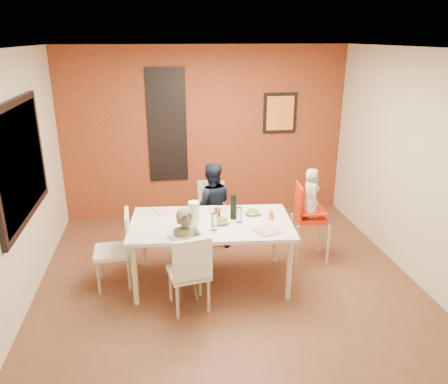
{
  "coord_description": "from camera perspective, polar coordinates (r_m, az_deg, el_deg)",
  "views": [
    {
      "loc": [
        -0.75,
        -4.57,
        2.82
      ],
      "look_at": [
        0.0,
        0.3,
        1.05
      ],
      "focal_mm": 35.0,
      "sensor_mm": 36.0,
      "label": 1
    }
  ],
  "objects": [
    {
      "name": "ground",
      "position": [
        5.42,
        0.49,
        -11.59
      ],
      "size": [
        4.5,
        4.5,
        0.0
      ],
      "primitive_type": "plane",
      "color": "brown",
      "rests_on": "ground"
    },
    {
      "name": "dining_table",
      "position": [
        5.1,
        -1.7,
        -4.66
      ],
      "size": [
        1.95,
        1.2,
        0.78
      ],
      "rotation": [
        0.0,
        0.0,
        -0.09
      ],
      "color": "silver",
      "rests_on": "ground"
    },
    {
      "name": "paper_towel_roll",
      "position": [
        4.94,
        -3.95,
        -2.86
      ],
      "size": [
        0.13,
        0.13,
        0.29
      ],
      "primitive_type": "cylinder",
      "color": "white",
      "rests_on": "dining_table"
    },
    {
      "name": "plate_far_mid",
      "position": [
        5.41,
        -0.72,
        -2.31
      ],
      "size": [
        0.29,
        0.29,
        0.01
      ],
      "primitive_type": "cube",
      "rotation": [
        0.0,
        0.0,
        -0.19
      ],
      "color": "silver",
      "rests_on": "dining_table"
    },
    {
      "name": "ceiling",
      "position": [
        4.63,
        0.59,
        18.29
      ],
      "size": [
        4.5,
        4.5,
        0.02
      ],
      "primitive_type": "cube",
      "color": "white",
      "rests_on": "wall_back"
    },
    {
      "name": "glassblock_surround",
      "position": [
        6.9,
        -7.43,
        8.59
      ],
      "size": [
        0.6,
        0.03,
        1.76
      ],
      "primitive_type": "cube",
      "color": "black",
      "rests_on": "wall_back"
    },
    {
      "name": "chair_near",
      "position": [
        4.66,
        -4.43,
        -10.11
      ],
      "size": [
        0.48,
        0.48,
        0.9
      ],
      "rotation": [
        0.0,
        0.0,
        3.32
      ],
      "color": "white",
      "rests_on": "ground"
    },
    {
      "name": "wine_bottle",
      "position": [
        5.12,
        1.24,
        -1.92
      ],
      "size": [
        0.08,
        0.08,
        0.3
      ],
      "primitive_type": "cylinder",
      "color": "black",
      "rests_on": "dining_table"
    },
    {
      "name": "wall_right",
      "position": [
        5.66,
        23.69,
        3.02
      ],
      "size": [
        0.02,
        4.5,
        2.7
      ],
      "primitive_type": "cube",
      "color": "beige",
      "rests_on": "ground"
    },
    {
      "name": "sippy_cup",
      "position": [
        5.16,
        6.19,
        -3.02
      ],
      "size": [
        0.06,
        0.06,
        0.1
      ],
      "primitive_type": "cylinder",
      "color": "orange",
      "rests_on": "dining_table"
    },
    {
      "name": "toddler",
      "position": [
        5.66,
        11.28,
        -0.1
      ],
      "size": [
        0.21,
        0.31,
        0.64
      ],
      "primitive_type": "imported",
      "rotation": [
        0.0,
        0.0,
        1.56
      ],
      "color": "beige",
      "rests_on": "high_chair"
    },
    {
      "name": "wall_left",
      "position": [
        5.03,
        -25.68,
        0.76
      ],
      "size": [
        0.02,
        4.5,
        2.7
      ],
      "primitive_type": "cube",
      "color": "beige",
      "rests_on": "ground"
    },
    {
      "name": "plate_far_left",
      "position": [
        5.41,
        -7.67,
        -2.51
      ],
      "size": [
        0.28,
        0.28,
        0.01
      ],
      "primitive_type": "cube",
      "rotation": [
        0.0,
        0.0,
        0.33
      ],
      "color": "white",
      "rests_on": "dining_table"
    },
    {
      "name": "art_print_canvas",
      "position": [
        7.13,
        7.35,
        10.17
      ],
      "size": [
        0.44,
        0.01,
        0.54
      ],
      "primitive_type": "cube",
      "color": "#F99937",
      "rests_on": "wall_back"
    },
    {
      "name": "high_chair",
      "position": [
        5.77,
        10.8,
        -2.97
      ],
      "size": [
        0.48,
        0.48,
        1.04
      ],
      "rotation": [
        0.0,
        0.0,
        1.46
      ],
      "color": "red",
      "rests_on": "ground"
    },
    {
      "name": "wine_glass_b",
      "position": [
        5.04,
        2.0,
        -3.0
      ],
      "size": [
        0.06,
        0.06,
        0.18
      ],
      "primitive_type": "cylinder",
      "color": "white",
      "rests_on": "dining_table"
    },
    {
      "name": "art_print_frame",
      "position": [
        7.15,
        7.32,
        10.19
      ],
      "size": [
        0.54,
        0.03,
        0.64
      ],
      "primitive_type": "cube",
      "color": "black",
      "rests_on": "wall_back"
    },
    {
      "name": "salad_bowl_a",
      "position": [
        5.03,
        -0.44,
        -3.85
      ],
      "size": [
        0.21,
        0.21,
        0.05
      ],
      "primitive_type": "imported",
      "rotation": [
        0.0,
        0.0,
        0.03
      ],
      "color": "silver",
      "rests_on": "dining_table"
    },
    {
      "name": "condiment_red",
      "position": [
        5.08,
        -0.63,
        -3.15
      ],
      "size": [
        0.03,
        0.03,
        0.13
      ],
      "primitive_type": "cylinder",
      "color": "red",
      "rests_on": "dining_table"
    },
    {
      "name": "wall_front",
      "position": [
        2.84,
        7.99,
        -11.57
      ],
      "size": [
        4.5,
        0.02,
        2.7
      ],
      "primitive_type": "cube",
      "color": "beige",
      "rests_on": "ground"
    },
    {
      "name": "plate_near_right",
      "position": [
        4.87,
        5.64,
        -5.0
      ],
      "size": [
        0.32,
        0.32,
        0.01
      ],
      "primitive_type": "cube",
      "rotation": [
        0.0,
        0.0,
        0.37
      ],
      "color": "silver",
      "rests_on": "dining_table"
    },
    {
      "name": "child_near",
      "position": [
        4.85,
        -4.84,
        -8.27
      ],
      "size": [
        0.42,
        0.29,
        1.09
      ],
      "primitive_type": "imported",
      "rotation": [
        0.0,
        0.0,
        0.09
      ],
      "color": "brown",
      "rests_on": "ground"
    },
    {
      "name": "wine_glass_a",
      "position": [
        4.84,
        -1.32,
        -3.9
      ],
      "size": [
        0.07,
        0.07,
        0.2
      ],
      "primitive_type": "cylinder",
      "color": "white",
      "rests_on": "dining_table"
    },
    {
      "name": "chair_left",
      "position": [
        5.29,
        -13.52,
        -6.74
      ],
      "size": [
        0.44,
        0.44,
        0.91
      ],
      "rotation": [
        0.0,
        0.0,
        4.76
      ],
      "color": "white",
      "rests_on": "ground"
    },
    {
      "name": "plate_near_left",
      "position": [
        4.72,
        -5.83,
        -5.89
      ],
      "size": [
        0.27,
        0.27,
        0.01
      ],
      "primitive_type": "cube",
      "rotation": [
        0.0,
        0.0,
        0.39
      ],
      "color": "white",
      "rests_on": "dining_table"
    },
    {
      "name": "condiment_brown",
      "position": [
        5.13,
        -1.08,
        -2.81
      ],
      "size": [
        0.04,
        0.04,
        0.14
      ],
      "primitive_type": "cylinder",
      "color": "brown",
      "rests_on": "dining_table"
    },
    {
      "name": "child_far",
      "position": [
        6.06,
        -1.63,
        -1.69
      ],
      "size": [
        0.62,
        0.51,
        1.21
      ],
      "primitive_type": "imported",
      "rotation": [
        0.0,
        0.0,
        3.05
      ],
      "color": "black",
      "rests_on": "ground"
    },
    {
      "name": "wall_back",
      "position": [
        7.01,
        -2.44,
        7.66
      ],
      "size": [
        4.5,
        0.02,
        2.7
      ],
      "primitive_type": "cube",
      "color": "beige",
      "rests_on": "ground"
    },
    {
      "name": "condiment_green",
      "position": [
        5.11,
        -0.64,
        -2.88
      ],
      "size": [
        0.04,
        0.04,
        0.15
      ],
      "primitive_type": "cylinder",
      "color": "#2C7828",
      "rests_on": "dining_table"
    },
    {
      "name": "salad_bowl_b",
      "position": [
        5.29,
        3.74,
        -2.66
      ],
      "size": [
        0.23,
        0.23,
        0.05
      ],
      "primitive_type": "imported",
      "rotation": [
        0.0,
        0.0,
        0.16
      ],
      "color": "white",
      "rests_on": "dining_table"
    },
    {
      "name": "picture_window_pane",
      "position": [
        5.14,
        -24.94,
        3.61
      ],
      "size": [
        0.02,
        1.55,
        1.15
      ],
      "primitive_type": "cube",
      "color": "black",
      "rests_on": "wall_left"
    },
    {
      "name": "glassblock_strip",
      "position": [
        6.91,
        -7.43,
        8.6
      ],
      "size": [
        0.55,
        0.03,
        1.7
      ],
      "primitive_type": "cube",
      "color": "silver",
      "rests_on": "wall_back"
    },
    {
      "name": "picture_window_frame",
      "position": [
        5.15,
        -25.1,
        3.6
      ],
      "size": [
        0.05,
        1.7,
        1.3
      ],
      "primitive_type": "cube",
      "color": "black",
      "rests_on": "wall_left"
    },
    {
      "name": "chair_far",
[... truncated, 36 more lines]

